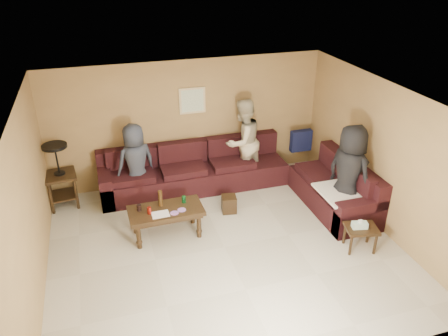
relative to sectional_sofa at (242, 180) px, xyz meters
name	(u,v)px	position (x,y,z in m)	size (l,w,h in m)	color
room	(225,155)	(-0.81, -1.52, 1.34)	(5.60, 5.50, 2.50)	#B6B19A
sectional_sofa	(242,180)	(0.00, 0.00, 0.00)	(4.65, 2.90, 0.97)	black
coffee_table	(166,213)	(-1.65, -0.90, 0.11)	(1.24, 0.63, 0.79)	black
end_table_left	(60,174)	(-3.32, 0.61, 0.33)	(0.60, 0.60, 1.25)	black
side_table_right	(361,230)	(1.25, -2.18, 0.04)	(0.57, 0.51, 0.56)	black
waste_bin	(229,204)	(-0.42, -0.51, -0.17)	(0.26, 0.26, 0.31)	black
wall_art	(192,101)	(-0.71, 0.96, 1.37)	(0.52, 0.04, 0.52)	#CFB981
person_left	(136,163)	(-1.95, 0.45, 0.44)	(0.75, 0.49, 1.53)	#2D333F
person_middle	(243,142)	(0.20, 0.55, 0.56)	(0.86, 0.67, 1.76)	#C4B792
person_right	(349,174)	(1.49, -1.30, 0.57)	(0.87, 0.57, 1.78)	black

